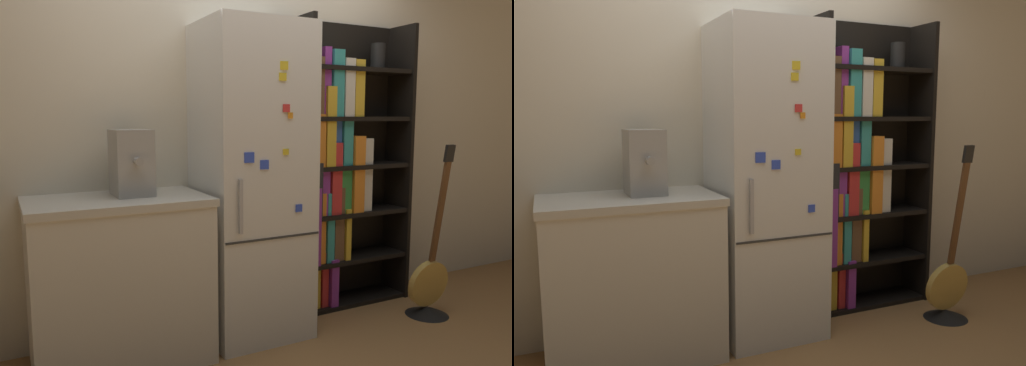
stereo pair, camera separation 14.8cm
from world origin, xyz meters
TOP-DOWN VIEW (x-y plane):
  - ground_plane at (0.00, 0.00)m, footprint 16.00×16.00m
  - wall_back at (0.00, 0.47)m, footprint 8.00×0.05m
  - refrigerator at (-0.00, 0.17)m, footprint 0.62×0.58m
  - bookshelf at (0.76, 0.33)m, footprint 0.89×0.29m
  - kitchen_counter at (-0.81, 0.16)m, footprint 0.94×0.59m
  - espresso_machine at (-0.72, 0.21)m, footprint 0.20×0.31m
  - guitar at (1.18, -0.16)m, footprint 0.32×0.29m

SIDE VIEW (x-z plane):
  - ground_plane at x=0.00m, z-range 0.00..0.00m
  - guitar at x=1.18m, z-range -0.42..0.76m
  - kitchen_counter at x=-0.81m, z-range 0.00..0.92m
  - refrigerator at x=0.00m, z-range 0.00..1.89m
  - bookshelf at x=0.76m, z-range -0.03..1.97m
  - espresso_machine at x=-0.72m, z-range 0.92..1.28m
  - wall_back at x=0.00m, z-range 0.00..2.60m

